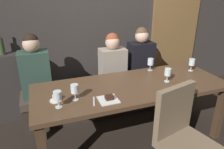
{
  "coord_description": "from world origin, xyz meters",
  "views": [
    {
      "loc": [
        -0.96,
        -1.96,
        1.77
      ],
      "look_at": [
        -0.19,
        0.14,
        0.84
      ],
      "focal_mm": 33.87,
      "sensor_mm": 36.0,
      "label": 1
    }
  ],
  "objects_px": {
    "wine_glass_near_left": "(75,89)",
    "banquette_bench": "(111,97)",
    "diner_bearded": "(113,61)",
    "espresso_cup": "(56,98)",
    "fork_on_table": "(94,101)",
    "wine_bottle_pale_label": "(1,46)",
    "wine_glass_far_left": "(168,73)",
    "dining_table": "(131,92)",
    "dessert_plate": "(109,99)",
    "diner_redhead": "(35,68)",
    "diner_far_end": "(141,56)",
    "chair_near_side": "(182,133)",
    "wine_glass_end_left": "(58,96)",
    "wine_glass_far_right": "(151,62)",
    "wine_glass_near_right": "(192,62)"
  },
  "relations": [
    {
      "from": "diner_far_end",
      "to": "wine_glass_near_left",
      "type": "bearing_deg",
      "value": -144.19
    },
    {
      "from": "banquette_bench",
      "to": "dessert_plate",
      "type": "distance_m",
      "value": 1.13
    },
    {
      "from": "wine_glass_far_left",
      "to": "dining_table",
      "type": "bearing_deg",
      "value": 172.4
    },
    {
      "from": "diner_redhead",
      "to": "fork_on_table",
      "type": "bearing_deg",
      "value": -60.12
    },
    {
      "from": "diner_redhead",
      "to": "wine_glass_end_left",
      "type": "distance_m",
      "value": 0.9
    },
    {
      "from": "dessert_plate",
      "to": "diner_redhead",
      "type": "bearing_deg",
      "value": 125.59
    },
    {
      "from": "dining_table",
      "to": "wine_bottle_pale_label",
      "type": "height_order",
      "value": "wine_bottle_pale_label"
    },
    {
      "from": "wine_glass_end_left",
      "to": "dessert_plate",
      "type": "distance_m",
      "value": 0.49
    },
    {
      "from": "espresso_cup",
      "to": "fork_on_table",
      "type": "bearing_deg",
      "value": -22.05
    },
    {
      "from": "wine_glass_far_left",
      "to": "dessert_plate",
      "type": "distance_m",
      "value": 0.82
    },
    {
      "from": "diner_redhead",
      "to": "diner_far_end",
      "type": "bearing_deg",
      "value": 1.24
    },
    {
      "from": "diner_far_end",
      "to": "fork_on_table",
      "type": "bearing_deg",
      "value": -136.78
    },
    {
      "from": "wine_glass_near_left",
      "to": "diner_redhead",
      "type": "bearing_deg",
      "value": 113.74
    },
    {
      "from": "diner_bearded",
      "to": "espresso_cup",
      "type": "height_order",
      "value": "diner_bearded"
    },
    {
      "from": "diner_bearded",
      "to": "wine_glass_far_left",
      "type": "distance_m",
      "value": 0.85
    },
    {
      "from": "wine_bottle_pale_label",
      "to": "wine_glass_far_right",
      "type": "xyz_separation_m",
      "value": [
        1.81,
        -0.7,
        -0.22
      ]
    },
    {
      "from": "wine_glass_near_left",
      "to": "chair_near_side",
      "type": "bearing_deg",
      "value": -36.14
    },
    {
      "from": "dining_table",
      "to": "banquette_bench",
      "type": "xyz_separation_m",
      "value": [
        0.0,
        0.7,
        -0.42
      ]
    },
    {
      "from": "banquette_bench",
      "to": "wine_glass_far_right",
      "type": "height_order",
      "value": "wine_glass_far_right"
    },
    {
      "from": "wine_glass_near_left",
      "to": "banquette_bench",
      "type": "bearing_deg",
      "value": 50.75
    },
    {
      "from": "diner_far_end",
      "to": "wine_glass_end_left",
      "type": "relative_size",
      "value": 4.84
    },
    {
      "from": "diner_far_end",
      "to": "wine_glass_near_left",
      "type": "relative_size",
      "value": 4.84
    },
    {
      "from": "dining_table",
      "to": "wine_glass_end_left",
      "type": "xyz_separation_m",
      "value": [
        -0.84,
        -0.2,
        0.2
      ]
    },
    {
      "from": "diner_bearded",
      "to": "wine_glass_far_right",
      "type": "distance_m",
      "value": 0.54
    },
    {
      "from": "diner_redhead",
      "to": "wine_glass_near_right",
      "type": "xyz_separation_m",
      "value": [
        1.94,
        -0.55,
        0.02
      ]
    },
    {
      "from": "diner_redhead",
      "to": "diner_far_end",
      "type": "xyz_separation_m",
      "value": [
        1.5,
        0.03,
        -0.01
      ]
    },
    {
      "from": "chair_near_side",
      "to": "wine_glass_near_right",
      "type": "relative_size",
      "value": 5.98
    },
    {
      "from": "wine_bottle_pale_label",
      "to": "espresso_cup",
      "type": "height_order",
      "value": "wine_bottle_pale_label"
    },
    {
      "from": "banquette_bench",
      "to": "wine_bottle_pale_label",
      "type": "xyz_separation_m",
      "value": [
        -1.39,
        0.33,
        0.84
      ]
    },
    {
      "from": "diner_redhead",
      "to": "espresso_cup",
      "type": "height_order",
      "value": "diner_redhead"
    },
    {
      "from": "banquette_bench",
      "to": "espresso_cup",
      "type": "height_order",
      "value": "espresso_cup"
    },
    {
      "from": "diner_far_end",
      "to": "espresso_cup",
      "type": "relative_size",
      "value": 6.62
    },
    {
      "from": "wine_bottle_pale_label",
      "to": "wine_glass_far_left",
      "type": "bearing_deg",
      "value": -30.84
    },
    {
      "from": "wine_glass_near_left",
      "to": "wine_glass_far_left",
      "type": "xyz_separation_m",
      "value": [
        1.1,
        0.06,
        -0.0
      ]
    },
    {
      "from": "wine_glass_near_right",
      "to": "fork_on_table",
      "type": "xyz_separation_m",
      "value": [
        -1.43,
        -0.35,
        -0.11
      ]
    },
    {
      "from": "wine_glass_near_left",
      "to": "wine_glass_end_left",
      "type": "height_order",
      "value": "same"
    },
    {
      "from": "diner_far_end",
      "to": "wine_bottle_pale_label",
      "type": "xyz_separation_m",
      "value": [
        -1.87,
        0.32,
        0.24
      ]
    },
    {
      "from": "banquette_bench",
      "to": "dessert_plate",
      "type": "xyz_separation_m",
      "value": [
        -0.36,
        -0.94,
        0.53
      ]
    },
    {
      "from": "dining_table",
      "to": "diner_redhead",
      "type": "height_order",
      "value": "diner_redhead"
    },
    {
      "from": "wine_glass_near_right",
      "to": "espresso_cup",
      "type": "height_order",
      "value": "wine_glass_near_right"
    },
    {
      "from": "chair_near_side",
      "to": "banquette_bench",
      "type": "bearing_deg",
      "value": 96.59
    },
    {
      "from": "wine_glass_far_left",
      "to": "espresso_cup",
      "type": "relative_size",
      "value": 1.37
    },
    {
      "from": "diner_bearded",
      "to": "dining_table",
      "type": "bearing_deg",
      "value": -91.84
    },
    {
      "from": "fork_on_table",
      "to": "wine_bottle_pale_label",
      "type": "bearing_deg",
      "value": 140.39
    },
    {
      "from": "wine_bottle_pale_label",
      "to": "diner_redhead",
      "type": "bearing_deg",
      "value": -43.15
    },
    {
      "from": "wine_bottle_pale_label",
      "to": "banquette_bench",
      "type": "bearing_deg",
      "value": -13.3
    },
    {
      "from": "chair_near_side",
      "to": "diner_bearded",
      "type": "distance_m",
      "value": 1.44
    },
    {
      "from": "dining_table",
      "to": "diner_far_end",
      "type": "distance_m",
      "value": 0.87
    },
    {
      "from": "espresso_cup",
      "to": "wine_bottle_pale_label",
      "type": "bearing_deg",
      "value": 116.1
    },
    {
      "from": "wine_glass_near_left",
      "to": "wine_glass_near_right",
      "type": "relative_size",
      "value": 1.0
    }
  ]
}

